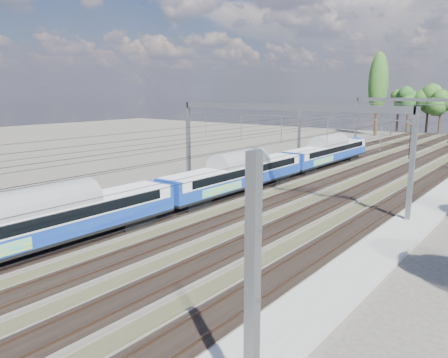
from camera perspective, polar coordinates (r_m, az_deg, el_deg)
The scene contains 6 objects.
track_bed at distance 54.55m, azimuth 15.33°, elevation 0.39°, with size 21.00×130.00×0.34m.
platform at distance 27.83m, azimuth 18.26°, elevation -10.13°, with size 3.00×70.00×0.30m, color gray.
catenary at distance 60.82m, azimuth 18.76°, elevation 7.27°, with size 25.65×130.00×9.00m.
poplar at distance 108.40m, azimuth 19.50°, elevation 11.65°, with size 4.40×4.40×19.04m.
emu_train at distance 42.65m, azimuth 1.63°, elevation 1.14°, with size 2.93×62.07×4.29m.
signal_near at distance 71.99m, azimuth 23.16°, elevation 5.01°, with size 0.37×0.34×5.21m.
Camera 1 is at (20.27, -4.66, 10.05)m, focal length 35.00 mm.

